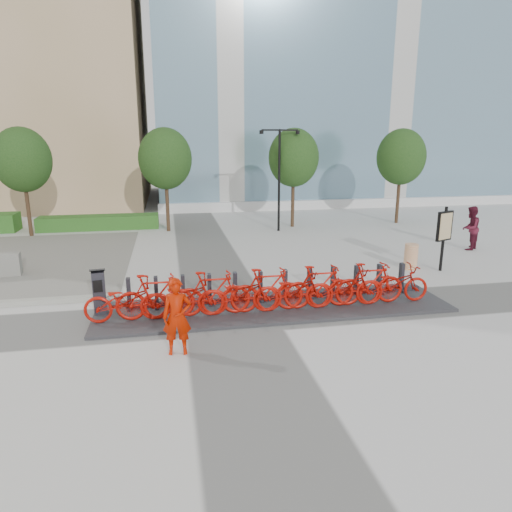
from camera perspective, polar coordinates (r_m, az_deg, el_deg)
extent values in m
plane|color=silver|center=(12.14, -3.32, -7.45)|extent=(120.00, 120.00, 0.00)
cube|color=slate|center=(40.95, 12.60, 24.58)|extent=(32.00, 16.00, 24.00)
cube|color=#215A19|center=(24.98, -18.98, 4.00)|extent=(6.00, 1.20, 0.70)
cylinder|color=#3C2D20|center=(24.27, -26.63, 5.73)|extent=(0.18, 0.18, 3.00)
ellipsoid|color=#153812|center=(24.10, -27.20, 10.66)|extent=(2.60, 2.60, 2.99)
cylinder|color=#3C2D20|center=(23.37, -11.04, 6.70)|extent=(0.18, 0.18, 3.00)
ellipsoid|color=#153812|center=(23.19, -11.29, 11.85)|extent=(2.60, 2.60, 2.99)
cylinder|color=#3C2D20|center=(24.24, 4.62, 7.19)|extent=(0.18, 0.18, 3.00)
ellipsoid|color=#153812|center=(24.07, 4.73, 12.15)|extent=(2.60, 2.60, 2.99)
cylinder|color=#3C2D20|center=(26.48, 17.34, 7.19)|extent=(0.18, 0.18, 3.00)
ellipsoid|color=#153812|center=(26.32, 17.69, 11.72)|extent=(2.60, 2.60, 2.99)
cylinder|color=black|center=(22.92, 2.90, 9.32)|extent=(0.12, 0.12, 5.00)
cube|color=black|center=(22.74, 1.84, 15.47)|extent=(0.90, 0.08, 0.08)
cube|color=black|center=(22.95, 4.12, 15.43)|extent=(0.90, 0.08, 0.08)
cylinder|color=black|center=(22.64, 0.69, 15.22)|extent=(0.20, 0.20, 0.18)
cylinder|color=black|center=(23.07, 5.23, 15.15)|extent=(0.20, 0.20, 0.18)
cube|color=#343438|center=(12.62, 2.39, -6.38)|extent=(9.60, 2.40, 0.08)
imported|color=#AE1006|center=(11.84, -15.96, -5.39)|extent=(2.03, 0.71, 1.07)
imported|color=#AE1006|center=(11.78, -12.48, -4.98)|extent=(1.97, 0.56, 1.19)
imported|color=#AE1006|center=(11.79, -8.95, -5.09)|extent=(2.03, 0.71, 1.07)
imported|color=#AE1006|center=(11.81, -5.46, -4.64)|extent=(1.97, 0.56, 1.19)
imported|color=#AE1006|center=(11.91, -2.00, -4.71)|extent=(2.03, 0.71, 1.07)
imported|color=#AE1006|center=(12.02, 1.40, -4.24)|extent=(1.97, 0.56, 1.19)
imported|color=#AE1006|center=(12.20, 4.72, -4.28)|extent=(2.03, 0.71, 1.07)
imported|color=#AE1006|center=(12.39, 7.94, -3.79)|extent=(1.97, 0.56, 1.19)
imported|color=#AE1006|center=(12.65, 11.02, -3.82)|extent=(2.03, 0.71, 1.07)
imported|color=#AE1006|center=(12.92, 14.01, -3.34)|extent=(1.97, 0.56, 1.19)
imported|color=#AE1006|center=(13.25, 16.83, -3.36)|extent=(2.03, 0.71, 1.07)
cube|color=#24252C|center=(12.54, -19.00, -4.37)|extent=(0.35, 0.31, 1.14)
cube|color=black|center=(12.36, -19.23, -1.69)|extent=(0.42, 0.37, 0.15)
cube|color=black|center=(12.33, -19.17, -3.60)|extent=(0.23, 0.05, 0.32)
imported|color=#B41800|center=(9.93, -9.84, -7.48)|extent=(0.64, 0.44, 1.69)
imported|color=#541425|center=(21.08, 25.23, 3.18)|extent=(1.13, 1.10, 1.83)
cylinder|color=orange|center=(17.17, 18.80, -0.07)|extent=(0.62, 0.62, 0.91)
cylinder|color=black|center=(17.17, 22.37, 1.96)|extent=(0.10, 0.10, 2.28)
cube|color=black|center=(17.09, 22.51, 3.48)|extent=(0.73, 0.38, 1.03)
cube|color=tan|center=(17.04, 22.63, 3.44)|extent=(0.60, 0.27, 0.91)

